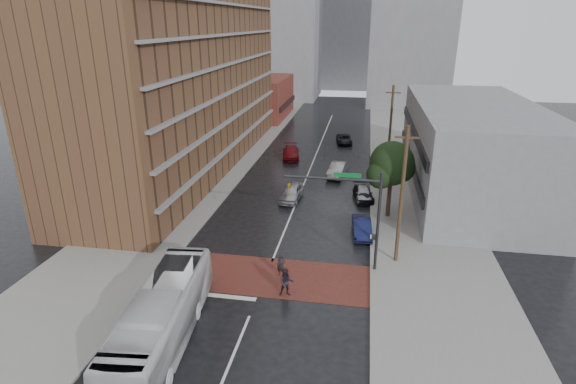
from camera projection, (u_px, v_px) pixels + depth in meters
The scene contains 24 objects.
ground at pixel (264, 280), 30.12m from camera, with size 160.00×160.00×0.00m, color black.
crosswalk at pixel (266, 276), 30.58m from camera, with size 14.00×5.00×0.02m, color brown.
sidewalk_west at pixel (217, 163), 54.95m from camera, with size 9.00×90.00×0.15m, color gray.
sidewalk_east at pixel (410, 173), 51.30m from camera, with size 9.00×90.00×0.15m, color gray.
apartment_block at pixel (186, 44), 49.49m from camera, with size 10.00×44.00×28.00m, color brown.
storefront_west at pixel (264, 98), 80.53m from camera, with size 8.00×16.00×7.00m, color brown.
building_east at pixel (471, 149), 44.32m from camera, with size 11.00×26.00×9.00m, color gray.
distant_tower_west at pixel (278, 23), 98.52m from camera, with size 18.00×16.00×32.00m, color gray.
distant_tower_east at pixel (413, 12), 87.84m from camera, with size 16.00×14.00×36.00m, color gray.
distant_tower_center at pixel (346, 40), 113.38m from camera, with size 12.00×10.00×24.00m, color gray.
street_tree at pixel (392, 166), 38.17m from camera, with size 4.20×4.10×6.90m.
signal_mast at pixel (357, 207), 29.81m from camera, with size 6.50×0.30×7.20m.
utility_pole_near at pixel (402, 196), 30.58m from camera, with size 1.60×0.26×10.00m.
utility_pole_far at pixel (390, 130), 49.01m from camera, with size 1.60×0.26×10.00m.
transit_bus at pixel (162, 318), 23.66m from camera, with size 2.69×11.50×3.20m, color silver.
pedestrian_a at pixel (281, 265), 30.33m from camera, with size 0.61×0.40×1.67m, color black.
pedestrian_b at pixel (286, 283), 28.12m from camera, with size 0.91×0.71×1.87m, color black.
car_travel_a at pixel (292, 192), 43.48m from camera, with size 1.78×4.42×1.50m, color #AFB2B7.
car_travel_b at pixel (338, 170), 50.21m from camera, with size 1.60×4.58×1.51m, color #A6A9AE.
car_travel_c at pixel (291, 153), 56.89m from camera, with size 2.03×4.98×1.45m, color maroon.
suv_travel at pixel (344, 139), 63.85m from camera, with size 2.04×4.42×1.23m, color black.
car_parked_near at pixel (362, 227), 36.33m from camera, with size 1.43×4.09×1.35m, color #121640.
car_parked_mid at pixel (363, 194), 43.65m from camera, with size 1.67×4.11×1.19m, color black.
car_parked_far at pixel (363, 193), 43.63m from camera, with size 1.54×3.82×1.30m, color #A2A6AA.
Camera 1 is at (6.00, -25.40, 16.23)m, focal length 28.00 mm.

